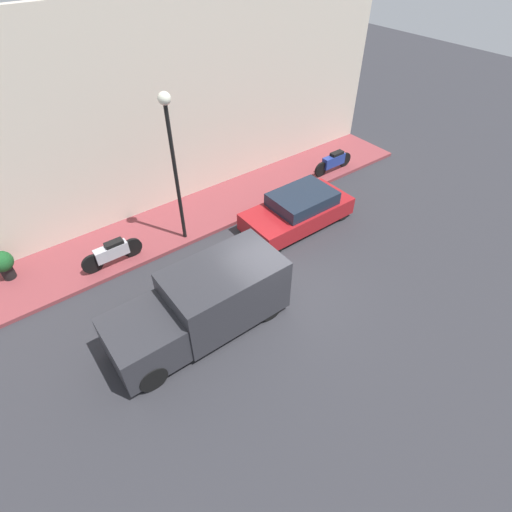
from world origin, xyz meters
The scene contains 9 objects.
ground_plane centered at (0.00, 0.00, 0.00)m, with size 60.00×60.00×0.00m, color #2D2D33.
sidewalk centered at (4.97, 0.00, 0.07)m, with size 2.59×19.78×0.13m.
building_facade centered at (6.41, 0.00, 3.54)m, with size 0.30×19.78×7.08m.
parked_car centered at (2.35, -2.90, 0.60)m, with size 1.81×4.03×1.25m.
delivery_van centered at (0.29, 2.37, 0.95)m, with size 1.86×4.84×1.85m.
scooter_silver centered at (4.17, 3.35, 0.59)m, with size 0.30×1.97×0.83m.
motorcycle_blue centered at (4.16, -6.51, 0.59)m, with size 0.30×2.07×0.84m.
streetlamp centered at (4.02, 0.86, 3.54)m, with size 0.37×0.37×4.98m.
potted_plant centered at (5.52, 6.23, 0.71)m, with size 0.65×0.65×0.98m.
Camera 1 is at (-6.17, 5.42, 8.91)m, focal length 28.00 mm.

